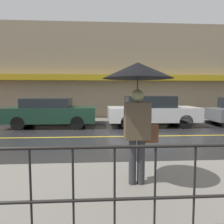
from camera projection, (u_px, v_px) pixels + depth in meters
name	position (u px, v px, depth m)	size (l,w,h in m)	color
ground_plane	(97.00, 137.00, 8.43)	(80.00, 80.00, 0.00)	#262628
sidewalk_near	(96.00, 195.00, 3.49)	(28.00, 2.86, 0.14)	slate
sidewalk_far	(97.00, 120.00, 12.76)	(28.00, 1.66, 0.14)	slate
lane_marking	(97.00, 137.00, 8.43)	(25.20, 0.12, 0.01)	gold
building_storefront	(97.00, 72.00, 13.45)	(28.00, 0.85, 5.94)	gray
railing_foreground	(94.00, 181.00, 2.25)	(12.00, 0.04, 1.04)	black
pedestrian	(138.00, 85.00, 3.62)	(1.17, 1.17, 2.07)	#333338
car_dark_green	(50.00, 112.00, 10.72)	(4.31, 1.78, 1.43)	#193828
car_white	(151.00, 111.00, 11.05)	(4.47, 1.92, 1.53)	silver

